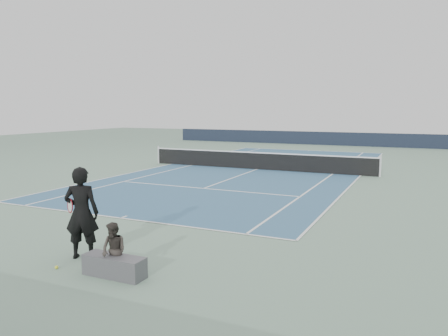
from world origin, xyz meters
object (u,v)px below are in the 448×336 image
at_px(tennis_net, 257,160).
at_px(tennis_player, 82,213).
at_px(spectator_bench, 114,258).
at_px(tennis_ball, 57,267).

bearing_deg(tennis_net, tennis_player, -84.44).
bearing_deg(tennis_net, spectator_bench, -79.86).
distance_m(tennis_ball, spectator_bench, 1.42).
bearing_deg(tennis_player, tennis_net, 95.56).
xyz_separation_m(tennis_net, tennis_player, (1.47, -15.09, 0.53)).
height_order(tennis_net, spectator_bench, spectator_bench).
distance_m(tennis_player, tennis_ball, 1.26).
bearing_deg(tennis_player, tennis_ball, -91.87).
xyz_separation_m(tennis_ball, spectator_bench, (1.36, 0.19, 0.34)).
relative_size(tennis_net, tennis_player, 6.24).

